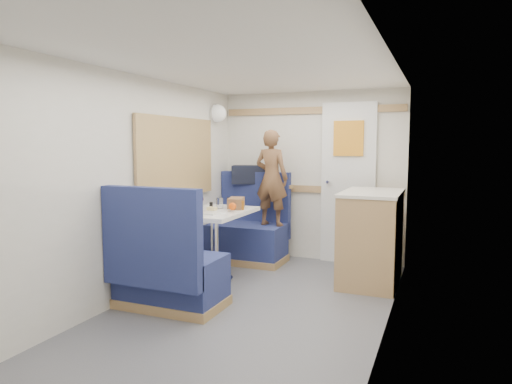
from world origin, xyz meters
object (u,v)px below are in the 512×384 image
at_px(cheese_block, 212,209).
at_px(tumbler_right, 230,203).
at_px(galley_counter, 371,236).
at_px(beer_glass, 241,205).
at_px(dome_light, 218,113).
at_px(tray, 211,212).
at_px(pepper_grinder, 211,207).
at_px(person, 271,178).
at_px(bread_loaf, 236,203).
at_px(duffel_bag, 251,175).
at_px(dinette_table, 215,226).
at_px(bench_far, 249,236).
at_px(bench_near, 167,274).
at_px(tumbler_left, 179,208).
at_px(tumbler_mid, 220,203).
at_px(orange_fruit, 232,206).
at_px(wine_glass, 200,200).

bearing_deg(cheese_block, tumbler_right, 83.18).
relative_size(galley_counter, beer_glass, 9.66).
relative_size(galley_counter, cheese_block, 9.89).
height_order(dome_light, cheese_block, dome_light).
distance_m(tray, pepper_grinder, 0.12).
bearing_deg(pepper_grinder, person, 70.86).
bearing_deg(bread_loaf, beer_glass, -35.81).
relative_size(duffel_bag, tray, 1.45).
xyz_separation_m(dinette_table, bench_far, (-0.00, 0.86, -0.27)).
distance_m(bench_near, cheese_block, 0.89).
bearing_deg(tumbler_left, bench_far, 79.16).
distance_m(dinette_table, tumbler_left, 0.44).
relative_size(bench_near, galley_counter, 1.14).
xyz_separation_m(cheese_block, beer_glass, (0.20, 0.25, 0.01)).
bearing_deg(tumbler_left, tray, 33.12).
relative_size(galley_counter, bread_loaf, 3.46).
relative_size(bench_near, pepper_grinder, 11.68).
height_order(beer_glass, pepper_grinder, beer_glass).
distance_m(tumbler_right, bread_loaf, 0.08).
distance_m(dinette_table, tray, 0.22).
xyz_separation_m(bench_far, tumbler_right, (0.06, -0.63, 0.48)).
bearing_deg(galley_counter, bench_near, -136.06).
relative_size(tray, tumbler_right, 2.91).
distance_m(tray, bread_loaf, 0.37).
bearing_deg(dinette_table, duffel_bag, 93.55).
height_order(cheese_block, tumbler_mid, tumbler_mid).
xyz_separation_m(dome_light, galley_counter, (1.86, -0.30, -1.28)).
relative_size(cheese_block, tumbler_left, 0.79).
bearing_deg(tumbler_mid, beer_glass, 2.69).
bearing_deg(tray, bench_far, 92.16).
bearing_deg(tumbler_left, pepper_grinder, 52.90).
height_order(tray, tumbler_right, tumbler_right).
bearing_deg(beer_glass, person, 84.62).
distance_m(dinette_table, dome_light, 1.51).
bearing_deg(bench_far, bench_near, -90.00).
distance_m(dome_light, galley_counter, 2.28).
relative_size(dinette_table, cheese_block, 9.89).
distance_m(bench_far, tray, 1.09).
bearing_deg(tumbler_mid, dome_light, 117.95).
distance_m(tray, tumbler_mid, 0.29).
bearing_deg(galley_counter, person, 165.45).
distance_m(tumbler_left, pepper_grinder, 0.34).
height_order(dinette_table, tumbler_mid, tumbler_mid).
xyz_separation_m(orange_fruit, tumbler_right, (-0.15, 0.25, -0.00)).
xyz_separation_m(tumbler_mid, pepper_grinder, (-0.00, -0.18, -0.01)).
distance_m(orange_fruit, tumbler_mid, 0.27).
bearing_deg(wine_glass, cheese_block, 32.17).
xyz_separation_m(bench_far, bench_near, (0.00, -1.73, 0.00)).
bearing_deg(galley_counter, cheese_block, -155.79).
height_order(dinette_table, bread_loaf, bread_loaf).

